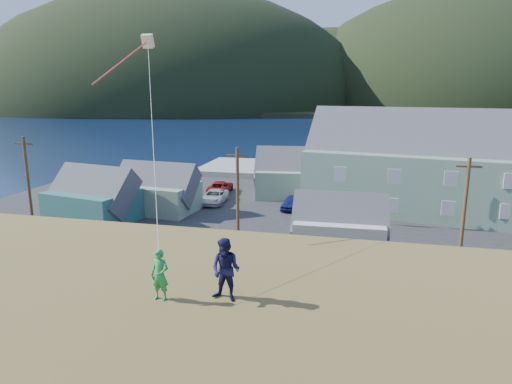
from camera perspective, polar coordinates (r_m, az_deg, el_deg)
ground at (r=33.27m, az=2.15°, el=-10.15°), size 900.00×900.00×0.00m
grass_strip at (r=31.45m, az=1.43°, el=-11.46°), size 110.00×8.00×0.10m
waterfront_lot at (r=49.15m, az=5.98°, el=-2.45°), size 72.00×36.00×0.12m
wharf at (r=72.14m, az=3.60°, el=2.85°), size 26.00×14.00×0.90m
far_shore at (r=360.30m, az=12.51°, el=10.71°), size 900.00×320.00×2.00m
far_hills at (r=311.06m, az=19.01°, el=10.20°), size 760.00×265.00×143.00m
lodge at (r=51.48m, az=27.70°, el=2.55°), size 38.90×16.89×13.24m
shed_teal at (r=47.75m, az=-19.70°, el=-0.57°), size 9.53×7.51×6.73m
shed_palegreen_near at (r=49.60m, az=-12.43°, el=0.27°), size 9.37×6.42×6.41m
shed_white at (r=37.02m, az=10.40°, el=-4.16°), size 7.61×5.18×5.94m
shed_palegreen_far at (r=55.27m, az=5.66°, el=2.21°), size 11.58×7.39×7.39m
utility_poles at (r=34.16m, az=-4.13°, el=-1.57°), size 33.77×0.24×9.07m
parked_cars at (r=54.06m, az=-1.81°, el=-0.09°), size 25.44×12.09×1.57m
kite_flyer_green at (r=13.19m, az=-11.92°, el=-10.12°), size 0.56×0.38×1.47m
kite_flyer_navy at (r=12.85m, az=-3.79°, el=-9.68°), size 0.98×0.82×1.79m
kite_rig at (r=20.46m, az=-13.83°, el=17.23°), size 2.51×4.06×10.58m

